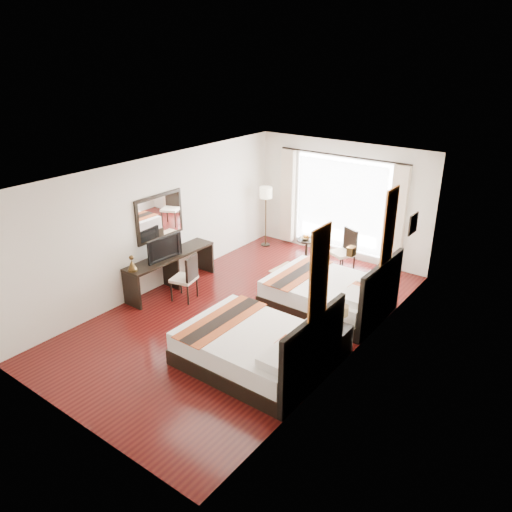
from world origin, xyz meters
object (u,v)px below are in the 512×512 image
Objects in this scene: vase at (332,329)px; console_desk at (171,271)px; side_table at (306,250)px; bed_near at (257,348)px; nightstand at (335,341)px; window_chair at (342,260)px; bed_far at (330,294)px; fruit_bowl at (306,239)px; table_lamp at (342,312)px; desk_chair at (185,286)px; television at (162,247)px; floor_lamp at (266,197)px.

console_desk is at bearing 175.56° from vase.
vase is 4.12m from side_table.
side_table is (-1.62, 4.17, -0.06)m from bed_near.
nightstand is (0.85, 1.04, -0.08)m from bed_near.
bed_far is at bearing 43.98° from window_chair.
fruit_bowl reaches higher than side_table.
table_lamp is 3.44m from desk_chair.
side_table is at bearing 129.78° from table_lamp.
television is 1.58× the size of side_table.
console_desk is at bearing -117.54° from fruit_bowl.
console_desk is (-4.02, 0.31, -0.19)m from vase.
vase is at bearing -52.97° from side_table.
bed_far is 1.02× the size of console_desk.
desk_chair is 0.96× the size of window_chair.
television is (-3.99, -0.07, 0.75)m from nightstand.
table_lamp is 0.37× the size of desk_chair.
table_lamp is at bearing -39.72° from floor_lamp.
bed_near is 2.66× the size of television.
nightstand is at bearing -2.18° from console_desk.
bed_far reaches higher than window_chair.
console_desk reaches higher than fruit_bowl.
bed_near is at bearing 144.91° from desk_chair.
bed_far is at bearing -46.89° from fruit_bowl.
bed_far reaches higher than vase.
vase reaches higher than side_table.
television reaches higher than desk_chair.
console_desk is (-4.02, 0.00, -0.37)m from table_lamp.
bed_far is 1.74m from vase.
console_desk reaches higher than nightstand.
fruit_bowl is at bearing -21.71° from television.
bed_near is 4.45m from fruit_bowl.
vase is at bearing -52.61° from fruit_bowl.
floor_lamp reaches higher than console_desk.
bed_far is (0.01, 2.38, -0.00)m from bed_near.
nightstand is 4.06m from television.
console_desk is (-3.16, 1.19, 0.05)m from bed_near.
fruit_bowl is (1.53, 2.94, 0.19)m from console_desk.
vase is at bearing -60.59° from bed_far.
fruit_bowl is (1.35, -0.24, -0.74)m from floor_lamp.
fruit_bowl is at bearing 130.18° from table_lamp.
bed_far reaches higher than fruit_bowl.
bed_near is at bearing -103.37° from television.
fruit_bowl is at bearing -108.71° from side_table.
window_chair is (1.01, -0.08, 0.04)m from side_table.
table_lamp is 0.35× the size of window_chair.
floor_lamp is at bearing 171.14° from side_table.
television reaches higher than console_desk.
television is 3.53m from fruit_bowl.
window_chair is at bearing -7.13° from floor_lamp.
floor_lamp is (-3.84, 3.19, 0.56)m from table_lamp.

